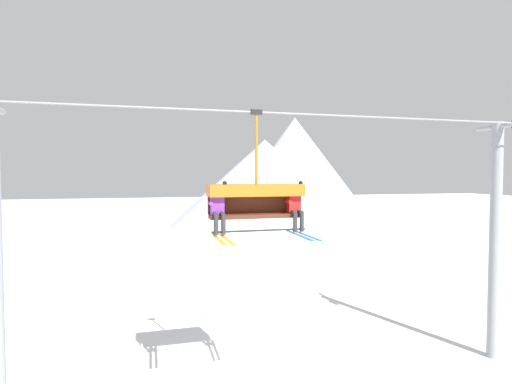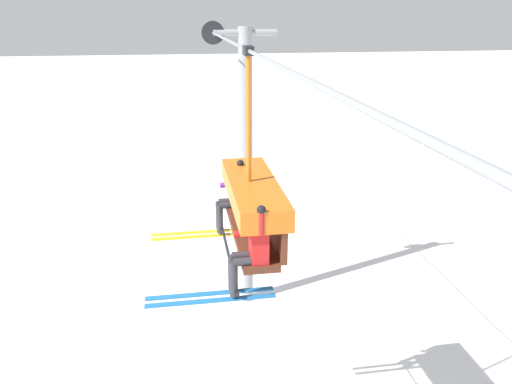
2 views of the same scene
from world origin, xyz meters
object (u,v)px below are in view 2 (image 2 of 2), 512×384
at_px(lift_tower_near, 245,167).
at_px(skier_red, 249,248).
at_px(chairlift_chair, 254,199).
at_px(skier_purple, 232,195).

height_order(lift_tower_near, skier_red, lift_tower_near).
bearing_deg(lift_tower_near, skier_red, -7.35).
relative_size(chairlift_chair, skier_red, 1.78).
height_order(chairlift_chair, skier_red, chairlift_chair).
distance_m(lift_tower_near, skier_purple, 5.35).
bearing_deg(lift_tower_near, chairlift_chair, -6.57).
xyz_separation_m(lift_tower_near, chairlift_chair, (6.14, -0.71, 1.41)).
bearing_deg(skier_purple, lift_tower_near, 169.84).
bearing_deg(skier_red, lift_tower_near, 172.65).
relative_size(skier_purple, skier_red, 1.00).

